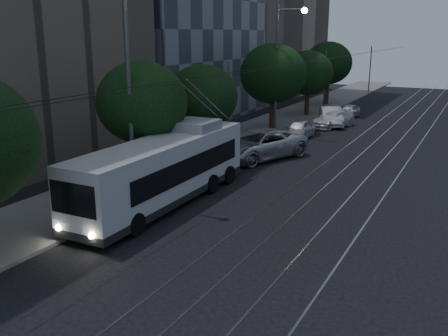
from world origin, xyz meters
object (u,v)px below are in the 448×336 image
at_px(pickup_silver, 258,144).
at_px(streetlamp_near, 136,69).
at_px(car_white_d, 349,111).
at_px(car_white_a, 298,129).
at_px(streetlamp_far, 282,58).
at_px(trolleybus, 165,170).
at_px(car_white_c, 331,116).
at_px(car_white_b, 332,119).

xyz_separation_m(pickup_silver, streetlamp_near, (-1.63, -9.92, 5.20)).
bearing_deg(car_white_d, car_white_a, -93.35).
bearing_deg(streetlamp_far, car_white_d, 75.82).
bearing_deg(streetlamp_near, trolleybus, 7.84).
relative_size(trolleybus, pickup_silver, 1.78).
bearing_deg(car_white_d, trolleybus, -91.62).
height_order(pickup_silver, streetlamp_near, streetlamp_near).
distance_m(car_white_a, streetlamp_near, 17.85).
distance_m(pickup_silver, streetlamp_near, 11.32).
bearing_deg(car_white_a, car_white_c, 84.09).
distance_m(pickup_silver, car_white_c, 13.60).
distance_m(car_white_c, streetlamp_near, 24.22).
xyz_separation_m(trolleybus, car_white_a, (0.49, 16.74, -0.89)).
relative_size(trolleybus, car_white_a, 2.78).
distance_m(car_white_a, car_white_d, 11.44).
height_order(pickup_silver, streetlamp_far, streetlamp_far).
relative_size(car_white_c, streetlamp_far, 0.49).
xyz_separation_m(car_white_c, streetlamp_far, (-2.36, -5.83, 5.07)).
distance_m(car_white_a, car_white_c, 6.61).
height_order(trolleybus, car_white_d, trolleybus).
distance_m(trolleybus, car_white_a, 16.77).
bearing_deg(trolleybus, streetlamp_near, -173.00).
relative_size(car_white_c, car_white_d, 1.31).
height_order(car_white_d, streetlamp_near, streetlamp_near).
bearing_deg(streetlamp_far, trolleybus, -85.78).
height_order(car_white_b, car_white_c, car_white_c).
bearing_deg(car_white_d, streetlamp_far, -102.95).
distance_m(car_white_b, car_white_c, 0.83).
height_order(car_white_c, car_white_d, car_white_c).
xyz_separation_m(pickup_silver, car_white_b, (1.05, 12.83, -0.25)).
xyz_separation_m(pickup_silver, car_white_d, (1.05, 18.40, -0.31)).
xyz_separation_m(car_white_c, streetlamp_near, (-2.35, -23.50, 5.34)).
height_order(car_white_a, car_white_b, car_white_a).
height_order(streetlamp_near, streetlamp_far, streetlamp_near).
bearing_deg(car_white_c, streetlamp_far, -134.97).
xyz_separation_m(trolleybus, streetlamp_near, (-1.28, -0.18, 4.51)).
height_order(trolleybus, pickup_silver, trolleybus).
distance_m(pickup_silver, streetlamp_far, 9.33).
bearing_deg(car_white_a, car_white_b, 80.21).
bearing_deg(trolleybus, car_white_a, 87.50).
distance_m(trolleybus, pickup_silver, 9.78).
bearing_deg(streetlamp_near, streetlamp_far, 90.02).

